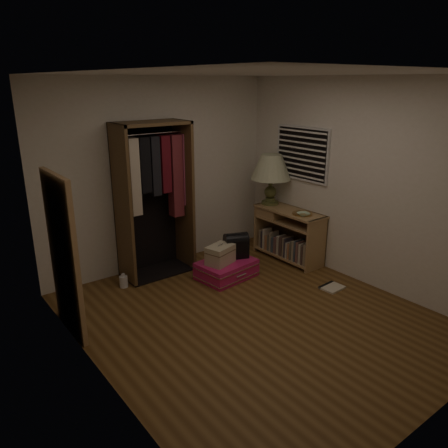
{
  "coord_description": "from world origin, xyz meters",
  "views": [
    {
      "loc": [
        -2.9,
        -3.23,
        2.54
      ],
      "look_at": [
        0.3,
        0.95,
        0.8
      ],
      "focal_mm": 35.0,
      "sensor_mm": 36.0,
      "label": 1
    }
  ],
  "objects_px": {
    "floor_mirror": "(64,256)",
    "train_case": "(220,254)",
    "black_bag": "(236,245)",
    "table_lamp": "(271,168)",
    "console_bookshelf": "(287,233)",
    "white_jug": "(124,281)",
    "pink_suitcase": "(226,269)",
    "open_wardrobe": "(155,186)"
  },
  "relations": [
    {
      "from": "console_bookshelf",
      "to": "pink_suitcase",
      "type": "height_order",
      "value": "console_bookshelf"
    },
    {
      "from": "floor_mirror",
      "to": "black_bag",
      "type": "distance_m",
      "value": 2.35
    },
    {
      "from": "floor_mirror",
      "to": "table_lamp",
      "type": "bearing_deg",
      "value": 7.38
    },
    {
      "from": "floor_mirror",
      "to": "pink_suitcase",
      "type": "xyz_separation_m",
      "value": [
        2.11,
        0.03,
        -0.73
      ]
    },
    {
      "from": "floor_mirror",
      "to": "train_case",
      "type": "distance_m",
      "value": 2.06
    },
    {
      "from": "open_wardrobe",
      "to": "floor_mirror",
      "type": "height_order",
      "value": "open_wardrobe"
    },
    {
      "from": "black_bag",
      "to": "white_jug",
      "type": "distance_m",
      "value": 1.56
    },
    {
      "from": "train_case",
      "to": "open_wardrobe",
      "type": "bearing_deg",
      "value": 108.07
    },
    {
      "from": "open_wardrobe",
      "to": "pink_suitcase",
      "type": "bearing_deg",
      "value": -50.23
    },
    {
      "from": "open_wardrobe",
      "to": "table_lamp",
      "type": "xyz_separation_m",
      "value": [
        1.75,
        -0.35,
        0.09
      ]
    },
    {
      "from": "open_wardrobe",
      "to": "console_bookshelf",
      "type": "bearing_deg",
      "value": -22.76
    },
    {
      "from": "console_bookshelf",
      "to": "floor_mirror",
      "type": "distance_m",
      "value": 3.27
    },
    {
      "from": "console_bookshelf",
      "to": "train_case",
      "type": "bearing_deg",
      "value": -179.39
    },
    {
      "from": "console_bookshelf",
      "to": "floor_mirror",
      "type": "relative_size",
      "value": 0.66
    },
    {
      "from": "console_bookshelf",
      "to": "black_bag",
      "type": "height_order",
      "value": "console_bookshelf"
    },
    {
      "from": "console_bookshelf",
      "to": "train_case",
      "type": "relative_size",
      "value": 2.63
    },
    {
      "from": "open_wardrobe",
      "to": "pink_suitcase",
      "type": "xyz_separation_m",
      "value": [
        0.61,
        -0.74,
        -1.1
      ]
    },
    {
      "from": "open_wardrobe",
      "to": "floor_mirror",
      "type": "relative_size",
      "value": 1.21
    },
    {
      "from": "console_bookshelf",
      "to": "white_jug",
      "type": "bearing_deg",
      "value": 166.62
    },
    {
      "from": "black_bag",
      "to": "table_lamp",
      "type": "height_order",
      "value": "table_lamp"
    },
    {
      "from": "table_lamp",
      "to": "console_bookshelf",
      "type": "bearing_deg",
      "value": -90.77
    },
    {
      "from": "pink_suitcase",
      "to": "white_jug",
      "type": "relative_size",
      "value": 4.41
    },
    {
      "from": "pink_suitcase",
      "to": "train_case",
      "type": "height_order",
      "value": "train_case"
    },
    {
      "from": "table_lamp",
      "to": "pink_suitcase",
      "type": "bearing_deg",
      "value": -161.12
    },
    {
      "from": "floor_mirror",
      "to": "train_case",
      "type": "height_order",
      "value": "floor_mirror"
    },
    {
      "from": "black_bag",
      "to": "white_jug",
      "type": "height_order",
      "value": "black_bag"
    },
    {
      "from": "floor_mirror",
      "to": "table_lamp",
      "type": "distance_m",
      "value": 3.3
    },
    {
      "from": "train_case",
      "to": "white_jug",
      "type": "xyz_separation_m",
      "value": [
        -1.13,
        0.58,
        -0.28
      ]
    },
    {
      "from": "black_bag",
      "to": "train_case",
      "type": "bearing_deg",
      "value": -150.02
    },
    {
      "from": "black_bag",
      "to": "table_lamp",
      "type": "xyz_separation_m",
      "value": [
        0.94,
        0.35,
        0.89
      ]
    },
    {
      "from": "open_wardrobe",
      "to": "white_jug",
      "type": "height_order",
      "value": "open_wardrobe"
    },
    {
      "from": "white_jug",
      "to": "floor_mirror",
      "type": "bearing_deg",
      "value": -145.48
    },
    {
      "from": "console_bookshelf",
      "to": "black_bag",
      "type": "bearing_deg",
      "value": 177.83
    },
    {
      "from": "white_jug",
      "to": "console_bookshelf",
      "type": "bearing_deg",
      "value": -13.38
    },
    {
      "from": "train_case",
      "to": "black_bag",
      "type": "distance_m",
      "value": 0.31
    },
    {
      "from": "floor_mirror",
      "to": "table_lamp",
      "type": "relative_size",
      "value": 2.26
    },
    {
      "from": "pink_suitcase",
      "to": "black_bag",
      "type": "bearing_deg",
      "value": 5.55
    },
    {
      "from": "console_bookshelf",
      "to": "train_case",
      "type": "height_order",
      "value": "console_bookshelf"
    },
    {
      "from": "train_case",
      "to": "table_lamp",
      "type": "relative_size",
      "value": 0.56
    },
    {
      "from": "train_case",
      "to": "white_jug",
      "type": "bearing_deg",
      "value": 136.78
    },
    {
      "from": "floor_mirror",
      "to": "console_bookshelf",
      "type": "bearing_deg",
      "value": 0.67
    },
    {
      "from": "open_wardrobe",
      "to": "pink_suitcase",
      "type": "height_order",
      "value": "open_wardrobe"
    }
  ]
}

